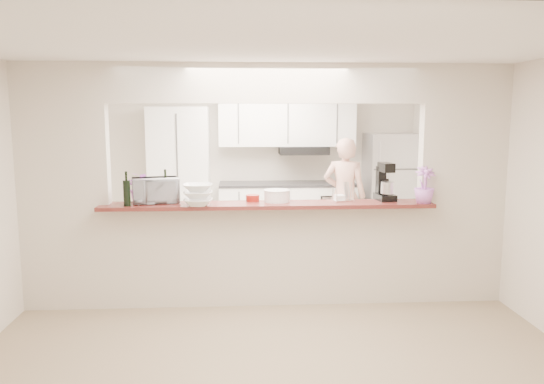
{
  "coord_description": "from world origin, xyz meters",
  "views": [
    {
      "loc": [
        -0.28,
        -5.4,
        2.0
      ],
      "look_at": [
        0.07,
        0.3,
        1.15
      ],
      "focal_mm": 35.0,
      "sensor_mm": 36.0,
      "label": 1
    }
  ],
  "objects": [
    {
      "name": "kitchen_cabinets",
      "position": [
        -0.19,
        2.72,
        0.97
      ],
      "size": [
        3.15,
        0.62,
        2.25
      ],
      "color": "white",
      "rests_on": "floor"
    },
    {
      "name": "floor",
      "position": [
        0.0,
        0.0,
        0.0
      ],
      "size": [
        6.0,
        6.0,
        0.0
      ],
      "primitive_type": "plane",
      "color": "#998867",
      "rests_on": "ground"
    },
    {
      "name": "person",
      "position": [
        1.2,
        1.96,
        0.83
      ],
      "size": [
        0.7,
        0.56,
        1.66
      ],
      "primitive_type": "imported",
      "rotation": [
        0.0,
        0.0,
        2.84
      ],
      "color": "tan",
      "rests_on": "floor"
    },
    {
      "name": "plate_stack_b",
      "position": [
        0.1,
        0.03,
        1.14
      ],
      "size": [
        0.26,
        0.26,
        0.09
      ],
      "color": "white",
      "rests_on": "bar_counter"
    },
    {
      "name": "wine_bottle_a",
      "position": [
        -1.05,
        0.07,
        1.22
      ],
      "size": [
        0.07,
        0.07,
        0.34
      ],
      "color": "black",
      "rests_on": "bar_counter"
    },
    {
      "name": "utensil_caddy",
      "position": [
        0.8,
        0.02,
        1.17
      ],
      "size": [
        0.24,
        0.17,
        0.2
      ],
      "color": "silver",
      "rests_on": "bar_counter"
    },
    {
      "name": "serving_bowls",
      "position": [
        -0.7,
        -0.17,
        1.2
      ],
      "size": [
        0.29,
        0.29,
        0.21
      ],
      "primitive_type": "imported",
      "rotation": [
        0.0,
        0.0,
        -0.01
      ],
      "color": "white",
      "rests_on": "bar_counter"
    },
    {
      "name": "plate_stack_a",
      "position": [
        0.1,
        0.03,
        1.15
      ],
      "size": [
        0.27,
        0.27,
        0.12
      ],
      "color": "white",
      "rests_on": "bar_counter"
    },
    {
      "name": "partition",
      "position": [
        0.0,
        0.0,
        1.48
      ],
      "size": [
        5.0,
        0.15,
        2.5
      ],
      "color": "beige",
      "rests_on": "floor"
    },
    {
      "name": "wine_bottle_b",
      "position": [
        -1.4,
        -0.15,
        1.23
      ],
      "size": [
        0.07,
        0.07,
        0.35
      ],
      "color": "black",
      "rests_on": "bar_counter"
    },
    {
      "name": "refrigerator",
      "position": [
        2.05,
        2.65,
        0.85
      ],
      "size": [
        0.75,
        0.7,
        1.7
      ],
      "primitive_type": "cube",
      "color": "silver",
      "rests_on": "floor"
    },
    {
      "name": "flower_left",
      "position": [
        -1.3,
        0.05,
        1.25
      ],
      "size": [
        0.35,
        0.33,
        0.32
      ],
      "primitive_type": "imported",
      "rotation": [
        0.0,
        0.0,
        -0.36
      ],
      "color": "#CA6BA7",
      "rests_on": "bar_counter"
    },
    {
      "name": "red_bowl",
      "position": [
        -0.15,
        0.08,
        1.12
      ],
      "size": [
        0.14,
        0.14,
        0.07
      ],
      "primitive_type": "cylinder",
      "color": "maroon",
      "rests_on": "bar_counter"
    },
    {
      "name": "toaster_oven",
      "position": [
        -1.15,
        0.05,
        1.22
      ],
      "size": [
        0.52,
        0.41,
        0.25
      ],
      "primitive_type": "imported",
      "rotation": [
        0.0,
        0.0,
        0.25
      ],
      "color": "#AAABAF",
      "rests_on": "bar_counter"
    },
    {
      "name": "flower_right",
      "position": [
        1.6,
        -0.15,
        1.28
      ],
      "size": [
        0.23,
        0.23,
        0.38
      ],
      "primitive_type": "imported",
      "rotation": [
        0.0,
        0.0,
        0.1
      ],
      "color": "#B469C3",
      "rests_on": "bar_counter"
    },
    {
      "name": "tan_bowl",
      "position": [
        0.08,
        0.08,
        1.12
      ],
      "size": [
        0.15,
        0.15,
        0.07
      ],
      "primitive_type": "cylinder",
      "color": "tan",
      "rests_on": "bar_counter"
    },
    {
      "name": "bar_counter",
      "position": [
        0.0,
        -0.0,
        0.58
      ],
      "size": [
        3.4,
        0.38,
        1.09
      ],
      "color": "beige",
      "rests_on": "floor"
    },
    {
      "name": "tile_overlay",
      "position": [
        0.0,
        1.55,
        0.01
      ],
      "size": [
        5.0,
        2.9,
        0.01
      ],
      "primitive_type": "cube",
      "color": "silver",
      "rests_on": "floor"
    },
    {
      "name": "stand_mixer",
      "position": [
        1.25,
        0.06,
        1.27
      ],
      "size": [
        0.2,
        0.29,
        0.4
      ],
      "color": "black",
      "rests_on": "bar_counter"
    }
  ]
}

